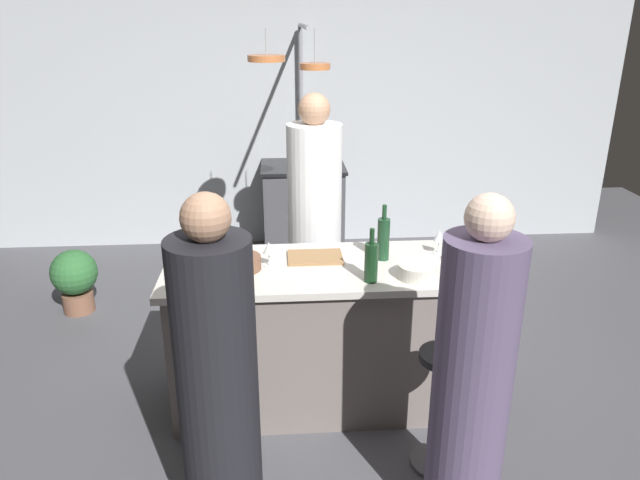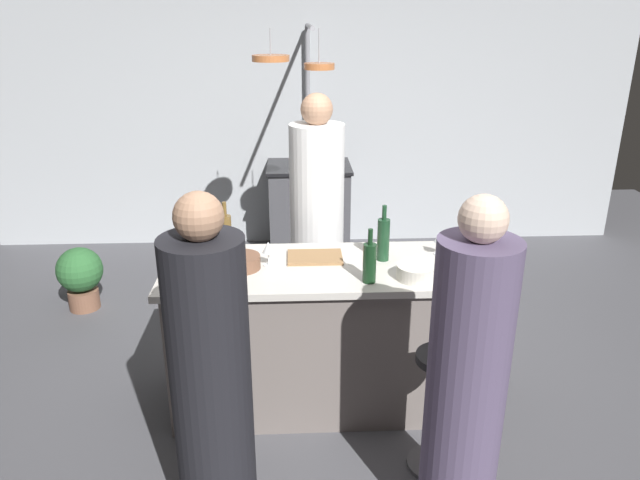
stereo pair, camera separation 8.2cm
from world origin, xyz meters
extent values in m
plane|color=#4C4C51|center=(0.00, 0.00, 0.00)|extent=(9.00, 9.00, 0.00)
cube|color=#B2B7BC|center=(0.00, 2.85, 1.30)|extent=(6.40, 0.16, 2.60)
cube|color=slate|center=(0.00, 0.00, 0.43)|extent=(1.72, 0.66, 0.86)
cube|color=beige|center=(0.00, 0.00, 0.88)|extent=(1.80, 0.72, 0.04)
cube|color=#47474C|center=(0.00, 2.45, 0.43)|extent=(0.76, 0.60, 0.86)
cube|color=black|center=(0.00, 2.45, 0.88)|extent=(0.80, 0.64, 0.03)
cylinder|color=white|center=(0.01, 0.81, 0.78)|extent=(0.37, 0.37, 1.57)
sphere|color=tan|center=(0.01, 0.81, 1.66)|extent=(0.21, 0.21, 0.21)
cylinder|color=#4C4C51|center=(0.57, -0.62, 0.01)|extent=(0.28, 0.28, 0.02)
cylinder|color=#4C4C51|center=(0.57, -0.62, 0.33)|extent=(0.06, 0.06, 0.62)
cylinder|color=black|center=(0.57, -0.62, 0.66)|extent=(0.26, 0.26, 0.04)
cylinder|color=#594C6B|center=(0.57, -1.00, 0.71)|extent=(0.34, 0.34, 1.43)
sphere|color=beige|center=(0.57, -1.00, 1.51)|extent=(0.19, 0.19, 0.19)
cylinder|color=#4C4C51|center=(-0.53, -0.62, 0.01)|extent=(0.28, 0.28, 0.02)
cylinder|color=#4C4C51|center=(-0.53, -0.62, 0.33)|extent=(0.06, 0.06, 0.62)
cylinder|color=black|center=(-0.53, -0.62, 0.66)|extent=(0.26, 0.26, 0.04)
cylinder|color=black|center=(-0.51, -0.96, 0.72)|extent=(0.34, 0.34, 1.44)
sphere|color=tan|center=(-0.51, -0.96, 1.53)|extent=(0.20, 0.20, 0.20)
cylinder|color=gray|center=(0.00, 2.70, 1.07)|extent=(0.04, 0.04, 2.15)
cylinder|color=gray|center=(0.00, 1.97, 2.15)|extent=(0.04, 1.47, 0.04)
cylinder|color=#B26638|center=(-0.30, 1.37, 1.95)|extent=(0.27, 0.27, 0.04)
cylinder|color=gray|center=(-0.30, 1.38, 2.05)|extent=(0.01, 0.01, 0.20)
cylinder|color=#B26638|center=(0.05, 1.35, 1.89)|extent=(0.22, 0.22, 0.04)
cylinder|color=gray|center=(0.05, 1.38, 2.02)|extent=(0.01, 0.01, 0.26)
cylinder|color=brown|center=(-1.86, 1.30, 0.08)|extent=(0.24, 0.24, 0.16)
sphere|color=#2D6633|center=(-1.86, 1.30, 0.34)|extent=(0.36, 0.36, 0.36)
cube|color=#997047|center=(-0.03, 0.11, 0.91)|extent=(0.32, 0.22, 0.02)
cylinder|color=#382319|center=(0.82, -0.14, 1.01)|extent=(0.05, 0.05, 0.21)
cylinder|color=brown|center=(-0.56, 0.23, 1.02)|extent=(0.07, 0.07, 0.23)
cylinder|color=brown|center=(-0.56, 0.23, 1.17)|extent=(0.03, 0.03, 0.08)
cylinder|color=#143319|center=(0.25, -0.23, 1.01)|extent=(0.07, 0.07, 0.22)
cylinder|color=#143319|center=(0.25, -0.23, 1.16)|extent=(0.03, 0.03, 0.08)
cylinder|color=#B78C8E|center=(-0.71, 0.25, 1.01)|extent=(0.07, 0.07, 0.22)
cylinder|color=#B78C8E|center=(-0.71, 0.25, 1.17)|extent=(0.03, 0.03, 0.08)
cylinder|color=#193D23|center=(0.36, 0.07, 1.02)|extent=(0.07, 0.07, 0.25)
cylinder|color=#193D23|center=(0.36, 0.07, 1.19)|extent=(0.03, 0.03, 0.08)
cylinder|color=silver|center=(-0.30, 0.02, 0.90)|extent=(0.06, 0.06, 0.01)
cylinder|color=silver|center=(-0.30, 0.02, 0.94)|extent=(0.01, 0.01, 0.07)
cone|color=silver|center=(-0.30, 0.02, 1.01)|extent=(0.07, 0.07, 0.06)
cylinder|color=silver|center=(0.71, 0.13, 0.90)|extent=(0.06, 0.06, 0.01)
cylinder|color=silver|center=(0.71, 0.13, 0.94)|extent=(0.01, 0.01, 0.07)
cone|color=silver|center=(0.71, 0.13, 1.01)|extent=(0.07, 0.07, 0.06)
cylinder|color=silver|center=(0.51, -0.20, 0.94)|extent=(0.21, 0.21, 0.08)
cylinder|color=brown|center=(-0.45, -0.02, 0.94)|extent=(0.22, 0.22, 0.08)
camera|label=1|loc=(-0.23, -3.10, 2.25)|focal=33.34mm
camera|label=2|loc=(-0.15, -3.11, 2.25)|focal=33.34mm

